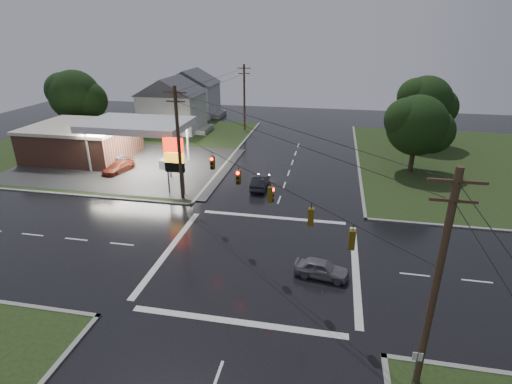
% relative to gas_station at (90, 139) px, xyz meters
% --- Properties ---
extents(ground, '(120.00, 120.00, 0.00)m').
position_rel_gas_station_xyz_m(ground, '(25.68, -19.70, -2.55)').
color(ground, black).
rests_on(ground, ground).
extents(grass_nw, '(36.00, 36.00, 0.08)m').
position_rel_gas_station_xyz_m(grass_nw, '(-0.32, 6.30, -2.51)').
color(grass_nw, black).
rests_on(grass_nw, ground).
extents(grass_ne, '(36.00, 36.00, 0.08)m').
position_rel_gas_station_xyz_m(grass_ne, '(51.68, 6.30, -2.51)').
color(grass_ne, black).
rests_on(grass_ne, ground).
extents(gas_station, '(26.20, 18.00, 5.60)m').
position_rel_gas_station_xyz_m(gas_station, '(0.00, 0.00, 0.00)').
color(gas_station, '#2D2D2D').
rests_on(gas_station, ground).
extents(pylon_sign, '(2.00, 0.35, 6.00)m').
position_rel_gas_station_xyz_m(pylon_sign, '(15.18, -9.20, 1.46)').
color(pylon_sign, '#59595E').
rests_on(pylon_sign, ground).
extents(utility_pole_nw, '(2.20, 0.32, 11.00)m').
position_rel_gas_station_xyz_m(utility_pole_nw, '(16.18, -10.20, 3.17)').
color(utility_pole_nw, '#382619').
rests_on(utility_pole_nw, ground).
extents(utility_pole_se, '(2.20, 0.32, 11.00)m').
position_rel_gas_station_xyz_m(utility_pole_se, '(35.18, -29.20, 3.17)').
color(utility_pole_se, '#382619').
rests_on(utility_pole_se, ground).
extents(utility_pole_n, '(2.20, 0.32, 10.50)m').
position_rel_gas_station_xyz_m(utility_pole_n, '(16.18, 18.30, 2.92)').
color(utility_pole_n, '#382619').
rests_on(utility_pole_n, ground).
extents(traffic_signals, '(26.87, 26.87, 1.47)m').
position_rel_gas_station_xyz_m(traffic_signals, '(25.69, -19.72, 3.93)').
color(traffic_signals, black).
rests_on(traffic_signals, ground).
extents(house_near, '(11.05, 8.48, 8.60)m').
position_rel_gas_station_xyz_m(house_near, '(4.73, 16.30, 1.86)').
color(house_near, silver).
rests_on(house_near, ground).
extents(house_far, '(11.05, 8.48, 8.60)m').
position_rel_gas_station_xyz_m(house_far, '(3.73, 28.30, 1.86)').
color(house_far, silver).
rests_on(house_far, ground).
extents(tree_nw_behind, '(8.93, 7.60, 10.00)m').
position_rel_gas_station_xyz_m(tree_nw_behind, '(-8.17, 10.29, 3.63)').
color(tree_nw_behind, black).
rests_on(tree_nw_behind, ground).
extents(tree_ne_near, '(7.99, 6.80, 8.98)m').
position_rel_gas_station_xyz_m(tree_ne_near, '(39.82, 2.29, 3.01)').
color(tree_ne_near, black).
rests_on(tree_ne_near, ground).
extents(tree_ne_far, '(8.46, 7.20, 9.80)m').
position_rel_gas_station_xyz_m(tree_ne_far, '(42.83, 14.29, 3.63)').
color(tree_ne_far, black).
rests_on(tree_ne_far, ground).
extents(car_north, '(1.54, 4.30, 1.41)m').
position_rel_gas_station_xyz_m(car_north, '(23.23, -5.98, -1.84)').
color(car_north, black).
rests_on(car_north, ground).
extents(car_crossing, '(3.90, 2.05, 1.26)m').
position_rel_gas_station_xyz_m(car_crossing, '(30.30, -21.14, -1.92)').
color(car_crossing, slate).
rests_on(car_crossing, ground).
extents(car_pump, '(2.82, 4.76, 1.29)m').
position_rel_gas_station_xyz_m(car_pump, '(6.04, -4.34, -1.90)').
color(car_pump, '#5F2315').
rests_on(car_pump, ground).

